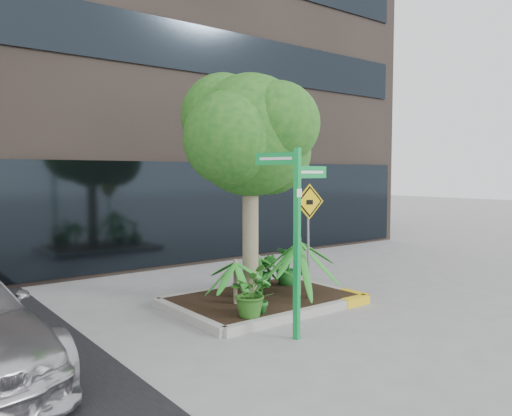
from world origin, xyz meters
TOP-DOWN VIEW (x-y plane):
  - ground at (0.00, 0.00)m, footprint 80.00×80.00m
  - building at (0.50, 8.50)m, footprint 18.00×8.00m
  - planter at (0.23, 0.27)m, footprint 3.35×2.36m
  - tree at (-0.01, 0.40)m, footprint 2.81×2.49m
  - palm_front at (0.84, 0.00)m, footprint 1.20×1.20m
  - palm_left at (-0.48, 0.20)m, footprint 0.87×0.87m
  - palm_back at (0.53, 0.84)m, footprint 0.74×0.74m
  - shrub_a at (-0.76, -0.55)m, footprint 0.97×0.97m
  - shrub_b at (1.19, 0.77)m, footprint 0.49×0.49m
  - shrub_c at (-0.49, -0.55)m, footprint 0.43×0.43m
  - shrub_d at (0.72, 0.83)m, footprint 0.52×0.52m
  - street_sign_post at (-0.56, -1.44)m, footprint 0.93×0.81m
  - cattle_sign at (0.78, -0.30)m, footprint 0.64×0.10m

SIDE VIEW (x-z plane):
  - ground at x=0.00m, z-range 0.00..0.00m
  - planter at x=0.23m, z-range 0.03..0.18m
  - shrub_d at x=0.72m, z-range 0.15..0.82m
  - shrub_c at x=-0.49m, z-range 0.15..0.83m
  - shrub_b at x=1.19m, z-range 0.15..0.91m
  - shrub_a at x=-0.76m, z-range 0.15..0.93m
  - palm_back at x=0.53m, z-range 0.35..1.18m
  - palm_left at x=-0.48m, z-range 0.39..1.36m
  - palm_front at x=0.84m, z-range 0.48..1.82m
  - cattle_sign at x=0.78m, z-range 0.51..2.59m
  - street_sign_post at x=-0.56m, z-range 0.33..3.10m
  - tree at x=-0.01m, z-range 0.97..5.19m
  - building at x=0.50m, z-range 0.00..15.00m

